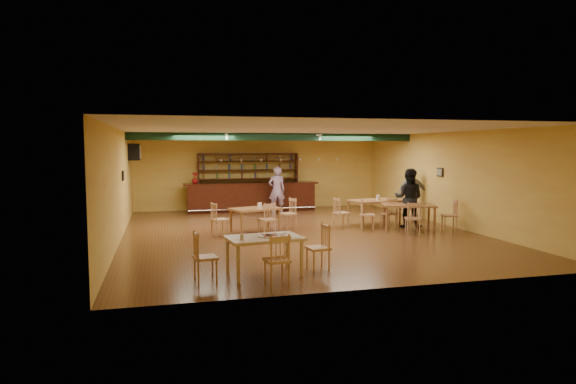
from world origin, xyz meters
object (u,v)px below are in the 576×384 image
object	(u,v)px
dining_table_d	(408,217)
bar_counter	(251,197)
dining_table_b	(374,212)
near_table	(264,256)
patron_bar	(277,190)
patron_right_a	(409,198)
dining_table_a	(255,220)

from	to	relation	value
dining_table_d	bar_counter	bearing A→B (deg)	142.56
dining_table_d	dining_table_b	bearing A→B (deg)	132.79
dining_table_b	near_table	distance (m)	7.21
dining_table_d	patron_bar	bearing A→B (deg)	140.31
dining_table_d	near_table	size ratio (longest dim) A/B	1.10
dining_table_b	dining_table_d	distance (m)	1.35
dining_table_b	patron_right_a	distance (m)	1.24
near_table	patron_bar	distance (m)	9.23
dining_table_d	near_table	world-z (taller)	dining_table_d
patron_bar	patron_right_a	xyz separation A→B (m)	(3.24, -4.31, 0.03)
dining_table_d	patron_bar	world-z (taller)	patron_bar
dining_table_d	patron_right_a	xyz separation A→B (m)	(0.23, 0.42, 0.53)
patron_bar	patron_right_a	bearing A→B (deg)	127.49
patron_right_a	dining_table_a	bearing A→B (deg)	31.68
bar_counter	dining_table_a	xyz separation A→B (m)	(-0.73, -4.73, -0.21)
patron_bar	dining_table_d	bearing A→B (deg)	123.00
near_table	patron_right_a	world-z (taller)	patron_right_a
bar_counter	dining_table_b	bearing A→B (deg)	-52.88
dining_table_a	near_table	xyz separation A→B (m)	(-0.76, -5.01, 0.03)
near_table	dining_table_b	bearing A→B (deg)	41.13
bar_counter	dining_table_d	xyz separation A→B (m)	(3.85, -5.56, -0.17)
patron_right_a	bar_counter	bearing A→B (deg)	-15.07
patron_right_a	dining_table_d	bearing A→B (deg)	97.74
dining_table_a	dining_table_d	world-z (taller)	dining_table_d
patron_bar	dining_table_b	bearing A→B (deg)	125.37
dining_table_b	bar_counter	bearing A→B (deg)	115.35
dining_table_a	patron_bar	size ratio (longest dim) A/B	0.80
dining_table_b	dining_table_d	size ratio (longest dim) A/B	1.03
near_table	patron_bar	bearing A→B (deg)	67.92
bar_counter	near_table	xyz separation A→B (m)	(-1.49, -9.74, -0.18)
bar_counter	patron_bar	size ratio (longest dim) A/B	2.97
dining_table_b	patron_right_a	bearing A→B (deg)	-56.77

